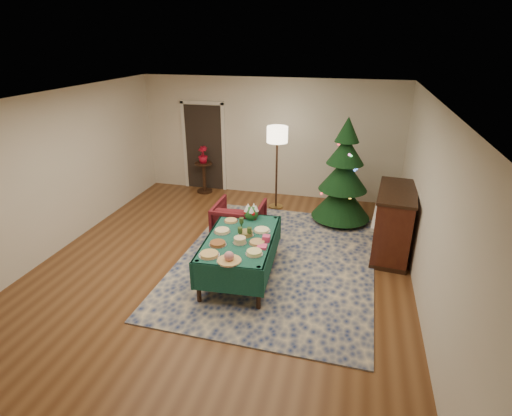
% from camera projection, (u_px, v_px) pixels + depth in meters
% --- Properties ---
extents(room_shell, '(7.00, 7.00, 7.00)m').
position_uv_depth(room_shell, '(220.00, 191.00, 6.07)').
color(room_shell, '#593319').
rests_on(room_shell, ground).
extents(doorway, '(1.08, 0.04, 2.16)m').
position_uv_depth(doorway, '(204.00, 145.00, 9.63)').
color(doorway, black).
rests_on(doorway, ground).
extents(rug, '(3.28, 4.26, 0.02)m').
position_uv_depth(rug, '(276.00, 261.00, 6.77)').
color(rug, navy).
rests_on(rug, ground).
extents(buffet_table, '(1.14, 1.83, 0.69)m').
position_uv_depth(buffet_table, '(240.00, 245.00, 6.16)').
color(buffet_table, black).
rests_on(buffet_table, ground).
extents(platter_0, '(0.30, 0.30, 0.04)m').
position_uv_depth(platter_0, '(209.00, 254.00, 5.57)').
color(platter_0, silver).
rests_on(platter_0, buffet_table).
extents(platter_1, '(0.34, 0.34, 0.15)m').
position_uv_depth(platter_1, '(229.00, 258.00, 5.42)').
color(platter_1, silver).
rests_on(platter_1, buffet_table).
extents(platter_2, '(0.25, 0.25, 0.06)m').
position_uv_depth(platter_2, '(254.00, 253.00, 5.60)').
color(platter_2, silver).
rests_on(platter_2, buffet_table).
extents(platter_3, '(0.27, 0.27, 0.05)m').
position_uv_depth(platter_3, '(218.00, 244.00, 5.86)').
color(platter_3, silver).
rests_on(platter_3, buffet_table).
extents(platter_4, '(0.21, 0.21, 0.09)m').
position_uv_depth(platter_4, '(240.00, 240.00, 5.90)').
color(platter_4, silver).
rests_on(platter_4, buffet_table).
extents(platter_5, '(0.26, 0.26, 0.04)m').
position_uv_depth(platter_5, '(257.00, 242.00, 5.90)').
color(platter_5, silver).
rests_on(platter_5, buffet_table).
extents(platter_6, '(0.26, 0.26, 0.05)m').
position_uv_depth(platter_6, '(222.00, 231.00, 6.24)').
color(platter_6, silver).
rests_on(platter_6, buffet_table).
extents(platter_7, '(0.25, 0.25, 0.07)m').
position_uv_depth(platter_7, '(246.00, 233.00, 6.14)').
color(platter_7, silver).
rests_on(platter_7, buffet_table).
extents(platter_8, '(0.27, 0.27, 0.04)m').
position_uv_depth(platter_8, '(262.00, 230.00, 6.27)').
color(platter_8, silver).
rests_on(platter_8, buffet_table).
extents(platter_9, '(0.23, 0.23, 0.04)m').
position_uv_depth(platter_9, '(231.00, 221.00, 6.59)').
color(platter_9, silver).
rests_on(platter_9, buffet_table).
extents(goblet_0, '(0.07, 0.07, 0.16)m').
position_uv_depth(goblet_0, '(241.00, 222.00, 6.38)').
color(goblet_0, '#2D471E').
rests_on(goblet_0, buffet_table).
extents(goblet_1, '(0.07, 0.07, 0.16)m').
position_uv_depth(goblet_1, '(250.00, 232.00, 6.06)').
color(goblet_1, '#2D471E').
rests_on(goblet_1, buffet_table).
extents(goblet_2, '(0.07, 0.07, 0.16)m').
position_uv_depth(goblet_2, '(240.00, 232.00, 6.07)').
color(goblet_2, '#2D471E').
rests_on(goblet_2, buffet_table).
extents(napkin_stack, '(0.15, 0.15, 0.04)m').
position_uv_depth(napkin_stack, '(262.00, 247.00, 5.78)').
color(napkin_stack, '#EE4271').
rests_on(napkin_stack, buffet_table).
extents(gift_box, '(0.12, 0.12, 0.09)m').
position_uv_depth(gift_box, '(266.00, 238.00, 5.96)').
color(gift_box, '#D23A6A').
rests_on(gift_box, buffet_table).
extents(centerpiece, '(0.25, 0.25, 0.28)m').
position_uv_depth(centerpiece, '(251.00, 212.00, 6.67)').
color(centerpiece, '#1E4C1E').
rests_on(centerpiece, buffet_table).
extents(armchair, '(0.85, 0.80, 0.87)m').
position_uv_depth(armchair, '(239.00, 221.00, 7.23)').
color(armchair, '#501116').
rests_on(armchair, ground).
extents(floor_lamp, '(0.44, 0.44, 1.80)m').
position_uv_depth(floor_lamp, '(277.00, 140.00, 8.30)').
color(floor_lamp, '#A57F3F').
rests_on(floor_lamp, ground).
extents(side_table, '(0.41, 0.41, 0.74)m').
position_uv_depth(side_table, '(204.00, 178.00, 9.65)').
color(side_table, black).
rests_on(side_table, ground).
extents(potted_plant, '(0.23, 0.40, 0.23)m').
position_uv_depth(potted_plant, '(203.00, 158.00, 9.46)').
color(potted_plant, maroon).
rests_on(potted_plant, side_table).
extents(christmas_tree, '(1.55, 1.55, 2.14)m').
position_uv_depth(christmas_tree, '(344.00, 177.00, 7.88)').
color(christmas_tree, black).
rests_on(christmas_tree, ground).
extents(piano, '(0.76, 1.41, 1.18)m').
position_uv_depth(piano, '(393.00, 223.00, 6.81)').
color(piano, black).
rests_on(piano, ground).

